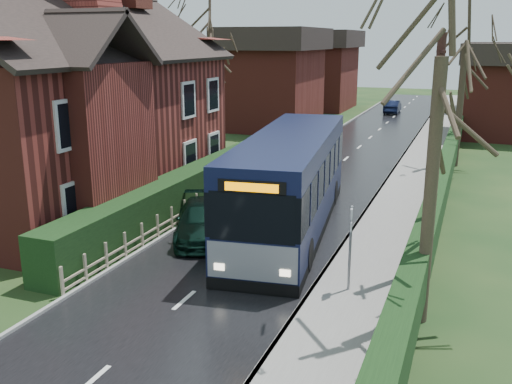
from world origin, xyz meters
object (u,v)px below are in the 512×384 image
at_px(bus_stop_sign, 351,237).
at_px(brick_house, 69,100).
at_px(bus, 290,183).
at_px(car_green, 202,221).
at_px(telegraph_pole, 432,159).
at_px(car_silver, 283,170).

bearing_deg(bus_stop_sign, brick_house, 149.51).
bearing_deg(bus, car_green, -150.30).
distance_m(brick_house, bus_stop_sign, 13.87).
height_order(bus_stop_sign, telegraph_pole, telegraph_pole).
relative_size(bus, telegraph_pole, 1.70).
height_order(brick_house, bus, brick_house).
xyz_separation_m(car_silver, bus_stop_sign, (5.50, -10.79, 0.91)).
distance_m(bus_stop_sign, telegraph_pole, 3.29).
bearing_deg(brick_house, car_silver, 39.74).
relative_size(bus, car_silver, 2.72).
bearing_deg(telegraph_pole, bus, 136.83).
bearing_deg(car_silver, bus, -74.82).
relative_size(car_silver, bus_stop_sign, 1.73).
xyz_separation_m(bus_stop_sign, telegraph_pole, (1.80, 2.03, 1.86)).
relative_size(car_silver, telegraph_pole, 0.62).
distance_m(bus, car_silver, 6.60).
distance_m(brick_house, telegraph_pole, 14.82).
bearing_deg(car_silver, telegraph_pole, -55.72).
bearing_deg(brick_house, bus, -0.50).
xyz_separation_m(brick_house, car_silver, (7.23, 6.02, -3.64)).
distance_m(bus, bus_stop_sign, 5.68).
bearing_deg(bus_stop_sign, car_green, 144.89).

